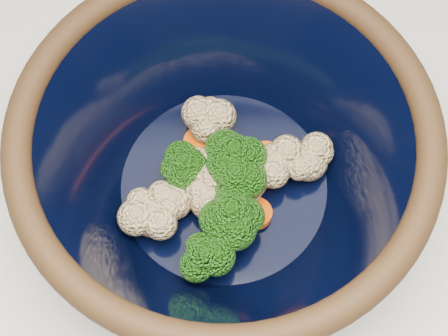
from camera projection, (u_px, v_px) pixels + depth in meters
mixing_bowl at (224, 161)px, 0.48m from camera, size 0.31×0.31×0.13m
vegetable_pile at (225, 182)px, 0.49m from camera, size 0.16×0.15×0.06m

